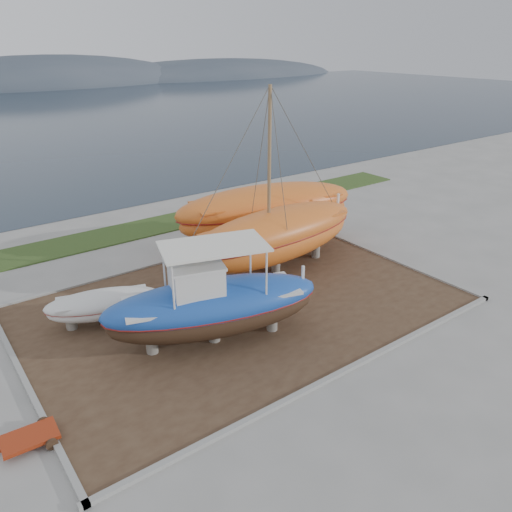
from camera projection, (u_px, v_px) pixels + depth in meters
ground at (302, 347)px, 19.10m from camera, size 140.00×140.00×0.00m
dirt_patch at (242, 305)px, 22.03m from camera, size 18.00×12.00×0.06m
curb_frame at (242, 304)px, 22.02m from camera, size 18.60×12.60×0.15m
grass_strip at (135, 230)px, 30.50m from camera, size 44.00×3.00×0.08m
blue_caique at (213, 295)px, 18.59m from camera, size 8.70×4.91×4.00m
white_dinghy at (104, 308)px, 20.33m from camera, size 4.87×2.98×1.37m
orange_sailboat at (277, 185)px, 23.31m from camera, size 10.01×3.40×8.97m
orange_bare_hull at (267, 217)px, 27.48m from camera, size 10.86×5.14×3.43m
red_trailer at (30, 440)px, 14.45m from camera, size 2.37×1.26×0.33m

